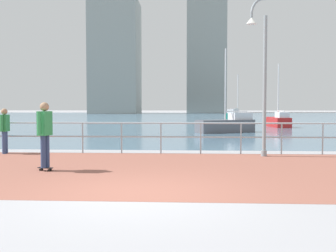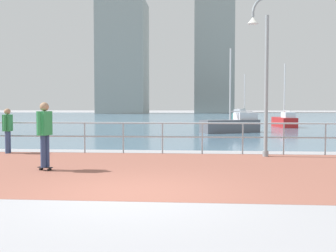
# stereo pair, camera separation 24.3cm
# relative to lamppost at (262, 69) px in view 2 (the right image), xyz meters

# --- Properties ---
(ground) EXTENTS (220.00, 220.00, 0.00)m
(ground) POSITION_rel_lamppost_xyz_m (-3.33, 34.31, -2.89)
(ground) COLOR #9E9EA3
(brick_paving) EXTENTS (28.00, 7.00, 0.01)m
(brick_paving) POSITION_rel_lamppost_xyz_m (-3.33, -2.83, -2.89)
(brick_paving) COLOR #935647
(brick_paving) RESTS_ON ground
(harbor_water) EXTENTS (180.00, 88.00, 0.00)m
(harbor_water) POSITION_rel_lamppost_xyz_m (-3.33, 45.67, -2.89)
(harbor_water) COLOR slate
(harbor_water) RESTS_ON ground
(waterfront_railing) EXTENTS (25.25, 0.06, 1.10)m
(waterfront_railing) POSITION_rel_lamppost_xyz_m (-3.33, 0.67, -2.13)
(waterfront_railing) COLOR #9EADB7
(waterfront_railing) RESTS_ON ground
(lamppost) EXTENTS (0.77, 0.51, 5.22)m
(lamppost) POSITION_rel_lamppost_xyz_m (0.00, 0.00, 0.00)
(lamppost) COLOR gray
(lamppost) RESTS_ON ground
(skateboarder) EXTENTS (0.41, 0.56, 1.77)m
(skateboarder) POSITION_rel_lamppost_xyz_m (-6.04, -3.21, -1.82)
(skateboarder) COLOR black
(skateboarder) RESTS_ON ground
(bystander) EXTENTS (0.26, 0.55, 1.59)m
(bystander) POSITION_rel_lamppost_xyz_m (-8.81, 0.32, -1.96)
(bystander) COLOR #384C7A
(bystander) RESTS_ON ground
(sailboat_navy) EXTENTS (1.36, 3.68, 5.08)m
(sailboat_navy) POSITION_rel_lamppost_xyz_m (4.83, 18.77, -2.40)
(sailboat_navy) COLOR #B21E1E
(sailboat_navy) RESTS_ON ground
(sailboat_gray) EXTENTS (3.23, 3.95, 5.54)m
(sailboat_gray) POSITION_rel_lamppost_xyz_m (3.46, 34.72, -2.36)
(sailboat_gray) COLOR #197266
(sailboat_gray) RESTS_ON ground
(sailboat_yellow) EXTENTS (3.89, 2.74, 5.29)m
(sailboat_yellow) POSITION_rel_lamppost_xyz_m (0.06, 11.90, -2.38)
(sailboat_yellow) COLOR #595960
(sailboat_yellow) RESTS_ON ground
(tower_glass) EXTENTS (10.11, 13.56, 38.76)m
(tower_glass) POSITION_rel_lamppost_xyz_m (2.04, 92.76, 15.66)
(tower_glass) COLOR #939993
(tower_glass) RESTS_ON ground
(tower_steel) EXTENTS (10.95, 10.63, 27.91)m
(tower_steel) POSITION_rel_lamppost_xyz_m (-19.58, 77.70, 10.24)
(tower_steel) COLOR #939993
(tower_steel) RESTS_ON ground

